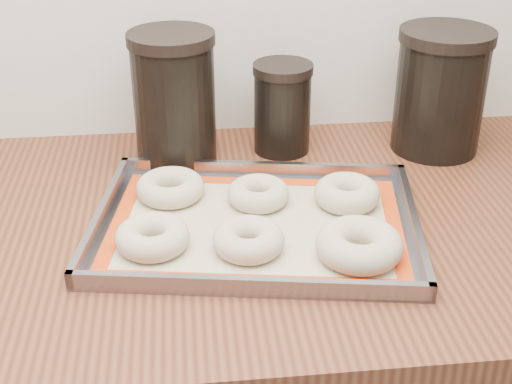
{
  "coord_description": "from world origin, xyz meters",
  "views": [
    {
      "loc": [
        -0.23,
        0.77,
        1.44
      ],
      "look_at": [
        -0.13,
        1.64,
        0.96
      ],
      "focal_mm": 50.0,
      "sensor_mm": 36.0,
      "label": 1
    }
  ],
  "objects": [
    {
      "name": "canister_left",
      "position": [
        -0.24,
        1.87,
        1.01
      ],
      "size": [
        0.14,
        0.14,
        0.22
      ],
      "color": "black",
      "rests_on": "countertop"
    },
    {
      "name": "bagel_back_mid",
      "position": [
        -0.12,
        1.7,
        0.92
      ],
      "size": [
        0.12,
        0.12,
        0.03
      ],
      "primitive_type": "torus",
      "rotation": [
        0.0,
        0.0,
        -0.41
      ],
      "color": "#C4B798",
      "rests_on": "baking_mat"
    },
    {
      "name": "bagel_back_right",
      "position": [
        0.01,
        1.69,
        0.92
      ],
      "size": [
        0.1,
        0.1,
        0.04
      ],
      "primitive_type": "torus",
      "rotation": [
        0.0,
        0.0,
        -0.03
      ],
      "color": "#C4B798",
      "rests_on": "baking_mat"
    },
    {
      "name": "baking_tray",
      "position": [
        -0.13,
        1.64,
        0.91
      ],
      "size": [
        0.51,
        0.4,
        0.03
      ],
      "rotation": [
        0.0,
        0.0,
        -0.17
      ],
      "color": "gray",
      "rests_on": "countertop"
    },
    {
      "name": "canister_mid",
      "position": [
        -0.06,
        1.9,
        0.98
      ],
      "size": [
        0.1,
        0.1,
        0.16
      ],
      "color": "black",
      "rests_on": "countertop"
    },
    {
      "name": "bagel_front_left",
      "position": [
        -0.28,
        1.6,
        0.92
      ],
      "size": [
        0.1,
        0.1,
        0.04
      ],
      "primitive_type": "torus",
      "rotation": [
        0.0,
        0.0,
        -0.0
      ],
      "color": "#C4B798",
      "rests_on": "baking_mat"
    },
    {
      "name": "bagel_front_right",
      "position": [
        -0.01,
        1.54,
        0.93
      ],
      "size": [
        0.14,
        0.14,
        0.04
      ],
      "primitive_type": "torus",
      "rotation": [
        0.0,
        0.0,
        -0.27
      ],
      "color": "#C4B798",
      "rests_on": "baking_mat"
    },
    {
      "name": "countertop",
      "position": [
        0.0,
        1.68,
        0.88
      ],
      "size": [
        3.06,
        0.68,
        0.04
      ],
      "primitive_type": "cube",
      "color": "brown",
      "rests_on": "cabinet"
    },
    {
      "name": "bagel_front_mid",
      "position": [
        -0.15,
        1.58,
        0.92
      ],
      "size": [
        0.12,
        0.12,
        0.04
      ],
      "primitive_type": "torus",
      "rotation": [
        0.0,
        0.0,
        -0.33
      ],
      "color": "#C4B798",
      "rests_on": "baking_mat"
    },
    {
      "name": "canister_right",
      "position": [
        0.21,
        1.88,
        1.01
      ],
      "size": [
        0.16,
        0.16,
        0.21
      ],
      "color": "black",
      "rests_on": "countertop"
    },
    {
      "name": "baking_mat",
      "position": [
        -0.13,
        1.64,
        0.9
      ],
      "size": [
        0.46,
        0.36,
        0.0
      ],
      "rotation": [
        0.0,
        0.0,
        -0.17
      ],
      "color": "#C6B793",
      "rests_on": "baking_tray"
    },
    {
      "name": "bagel_back_left",
      "position": [
        -0.26,
        1.74,
        0.92
      ],
      "size": [
        0.13,
        0.13,
        0.03
      ],
      "primitive_type": "torus",
      "rotation": [
        0.0,
        0.0,
        -0.26
      ],
      "color": "#C4B798",
      "rests_on": "baking_mat"
    }
  ]
}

